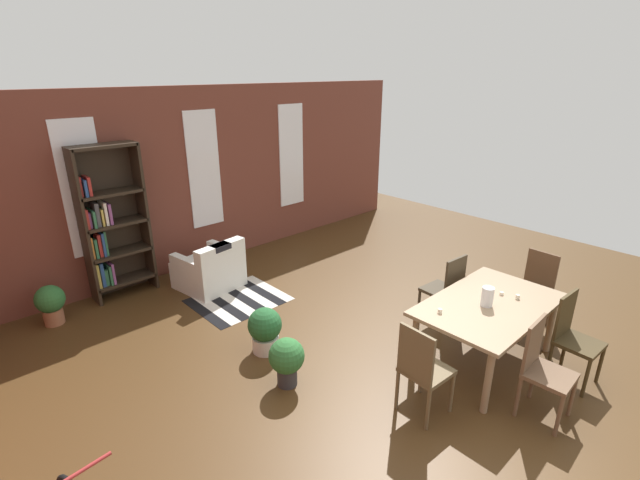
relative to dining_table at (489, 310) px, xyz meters
name	(u,v)px	position (x,y,z in m)	size (l,w,h in m)	color
ground_plane	(417,374)	(-0.72, 0.36, -0.65)	(11.01, 11.01, 0.00)	#4A3117
back_wall_brick	(203,178)	(-0.72, 4.65, 0.77)	(8.73, 0.12, 2.84)	brown
window_pane_0	(83,189)	(-2.52, 4.58, 0.91)	(0.55, 0.02, 1.84)	white
window_pane_1	(204,170)	(-0.72, 4.58, 0.91)	(0.55, 0.02, 1.84)	white
window_pane_2	(291,156)	(1.09, 4.58, 0.91)	(0.55, 0.02, 1.84)	white
dining_table	(489,310)	(0.00, 0.00, 0.00)	(1.66, 1.03, 0.73)	#94795B
vase_on_table	(487,297)	(-0.08, 0.00, 0.19)	(0.12, 0.12, 0.21)	silver
tealight_candle_0	(440,311)	(-0.57, 0.25, 0.10)	(0.04, 0.04, 0.05)	silver
tealight_candle_1	(518,297)	(0.30, -0.16, 0.10)	(0.04, 0.04, 0.05)	silver
tealight_candle_2	(502,293)	(0.27, 0.00, 0.10)	(0.04, 0.04, 0.03)	silver
dining_chair_near_left	(542,366)	(-0.38, -0.74, -0.14)	(0.42, 0.42, 0.95)	brown
dining_chair_near_right	(573,335)	(0.38, -0.74, -0.14)	(0.42, 0.42, 0.95)	#3D2F18
dining_chair_head_left	(422,368)	(-1.20, 0.00, -0.14)	(0.42, 0.42, 0.95)	brown
dining_chair_head_right	(535,287)	(1.20, 0.00, -0.14)	(0.42, 0.42, 0.95)	brown
dining_chair_far_right	(446,288)	(0.37, 0.74, -0.14)	(0.43, 0.43, 0.95)	#392F20
bookshelf_tall	(110,225)	(-2.33, 4.39, 0.40)	(0.86, 0.34, 2.15)	#2D2319
armchair_white	(210,270)	(-1.25, 3.69, -0.38)	(0.91, 0.91, 0.75)	white
potted_plant_by_shelf	(265,329)	(-1.64, 1.82, -0.37)	(0.39, 0.39, 0.54)	silver
potted_plant_corner	(287,359)	(-1.84, 1.18, -0.34)	(0.37, 0.37, 0.53)	#333338
potted_plant_window	(51,303)	(-3.26, 4.15, -0.35)	(0.35, 0.35, 0.53)	#9E6042
striped_rug	(238,300)	(-1.19, 3.07, -0.65)	(1.22, 1.05, 0.01)	black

